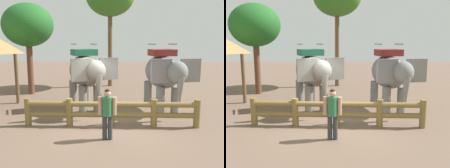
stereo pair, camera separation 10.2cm
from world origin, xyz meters
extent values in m
plane|color=brown|center=(0.00, 0.00, 0.00)|extent=(60.00, 60.00, 0.00)
cylinder|color=olive|center=(-3.15, 0.17, 0.53)|extent=(0.24, 0.24, 1.05)
cylinder|color=olive|center=(-1.57, 0.14, 0.53)|extent=(0.24, 0.24, 1.05)
cylinder|color=olive|center=(0.00, 0.11, 0.53)|extent=(0.24, 0.24, 1.05)
cylinder|color=olive|center=(1.57, 0.07, 0.53)|extent=(0.24, 0.24, 1.05)
cylinder|color=olive|center=(3.15, 0.04, 0.53)|extent=(0.24, 0.24, 1.05)
cylinder|color=olive|center=(0.00, 0.11, 0.45)|extent=(6.30, 0.33, 0.20)
cylinder|color=olive|center=(0.00, 0.11, 0.85)|extent=(6.30, 0.33, 0.20)
cylinder|color=gray|center=(-0.67, 2.11, 0.62)|extent=(0.37, 0.37, 1.24)
cylinder|color=gray|center=(-1.29, 1.83, 0.62)|extent=(0.37, 0.37, 1.24)
cylinder|color=gray|center=(-1.35, 3.63, 0.62)|extent=(0.37, 0.37, 1.24)
cylinder|color=gray|center=(-1.97, 3.35, 0.62)|extent=(0.37, 0.37, 1.24)
ellipsoid|color=gray|center=(-1.32, 2.73, 1.78)|extent=(2.27, 3.04, 1.44)
ellipsoid|color=gray|center=(-0.65, 1.23, 1.96)|extent=(1.10, 1.17, 0.88)
cube|color=gray|center=(-0.15, 1.58, 2.01)|extent=(0.80, 0.45, 0.93)
cube|color=gray|center=(-1.24, 1.09, 2.01)|extent=(0.80, 0.45, 0.93)
cone|color=gray|center=(-0.51, 0.93, 1.25)|extent=(0.33, 0.33, 1.13)
cube|color=#20674A|center=(-1.32, 2.73, 2.64)|extent=(1.34, 1.28, 0.29)
cylinder|color=#A59E8C|center=(-0.89, 2.92, 3.01)|extent=(0.41, 0.79, 0.07)
cylinder|color=#A59E8C|center=(-1.75, 2.54, 3.01)|extent=(0.41, 0.79, 0.07)
cylinder|color=slate|center=(2.71, 1.63, 0.62)|extent=(0.37, 0.37, 1.24)
cylinder|color=slate|center=(2.04, 1.50, 0.62)|extent=(0.37, 0.37, 1.24)
cylinder|color=slate|center=(2.39, 3.27, 0.62)|extent=(0.37, 0.37, 1.24)
cylinder|color=slate|center=(1.72, 3.14, 0.62)|extent=(0.37, 0.37, 1.24)
ellipsoid|color=slate|center=(2.22, 2.39, 1.78)|extent=(1.75, 2.97, 1.45)
ellipsoid|color=slate|center=(2.53, 0.77, 1.96)|extent=(0.95, 1.06, 0.88)
cube|color=gray|center=(3.10, 1.00, 2.01)|extent=(0.83, 0.28, 0.93)
cube|color=slate|center=(1.92, 0.77, 2.01)|extent=(0.83, 0.28, 0.93)
cone|color=slate|center=(2.59, 0.45, 1.25)|extent=(0.33, 0.33, 1.14)
cube|color=maroon|center=(2.22, 2.39, 2.65)|extent=(1.21, 1.11, 0.29)
cylinder|color=#A59E8C|center=(2.68, 2.48, 3.02)|extent=(0.23, 0.83, 0.07)
cylinder|color=#A59E8C|center=(1.75, 2.30, 3.02)|extent=(0.23, 0.83, 0.07)
cylinder|color=#303536|center=(-0.02, -1.15, 0.40)|extent=(0.15, 0.15, 0.80)
cylinder|color=#303536|center=(-0.20, -1.14, 0.40)|extent=(0.15, 0.15, 0.80)
cylinder|color=#2B6D44|center=(-0.11, -1.15, 1.11)|extent=(0.34, 0.34, 0.61)
cylinder|color=tan|center=(0.12, -1.16, 1.12)|extent=(0.13, 0.13, 0.58)
cylinder|color=tan|center=(-0.34, -1.13, 1.12)|extent=(0.13, 0.13, 0.58)
sphere|color=tan|center=(-0.11, -1.15, 1.52)|extent=(0.22, 0.22, 0.22)
sphere|color=black|center=(-0.11, -1.15, 1.58)|extent=(0.17, 0.17, 0.17)
cylinder|color=brown|center=(-4.86, 3.57, 1.30)|extent=(0.18, 0.18, 2.60)
cylinder|color=brown|center=(-0.25, 8.71, 2.64)|extent=(0.30, 0.30, 5.28)
cylinder|color=brown|center=(-4.94, 5.89, 1.63)|extent=(0.35, 0.35, 3.26)
ellipsoid|color=#205F22|center=(-4.94, 5.89, 4.07)|extent=(2.92, 2.92, 2.49)
camera|label=1|loc=(0.16, -8.89, 3.17)|focal=40.23mm
camera|label=2|loc=(0.27, -8.89, 3.17)|focal=40.23mm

